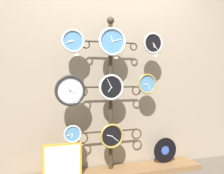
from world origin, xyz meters
name	(u,v)px	position (x,y,z in m)	size (l,w,h in m)	color
shop_wall	(106,55)	(0.00, 0.57, 1.40)	(4.40, 0.04, 2.80)	gray
low_shelf	(112,173)	(0.00, 0.35, 0.03)	(2.20, 0.36, 0.06)	brown
display_stand	(111,121)	(0.00, 0.41, 0.62)	(0.80, 0.44, 1.82)	#382D1E
clock_top_left	(73,41)	(-0.45, 0.33, 1.51)	(0.25, 0.04, 0.25)	#4C84B2
clock_top_center	(112,42)	(-0.01, 0.31, 1.53)	(0.32, 0.04, 0.32)	#4C84B2
clock_top_right	(153,43)	(0.49, 0.30, 1.53)	(0.25, 0.04, 0.25)	black
clock_middle_left	(70,91)	(-0.49, 0.29, 0.99)	(0.33, 0.04, 0.33)	silver
clock_middle_center	(111,87)	(-0.03, 0.31, 1.01)	(0.29, 0.04, 0.29)	black
clock_middle_right	(147,84)	(0.43, 0.32, 1.05)	(0.24, 0.04, 0.24)	#4C84B2
clock_bottom_left	(73,134)	(-0.47, 0.32, 0.52)	(0.19, 0.04, 0.19)	#4C84B2
clock_bottom_center	(112,136)	(-0.02, 0.32, 0.46)	(0.28, 0.04, 0.28)	black
vinyl_record	(165,150)	(0.71, 0.38, 0.22)	(0.31, 0.01, 0.31)	black
picture_frame	(62,161)	(-0.58, 0.31, 0.24)	(0.41, 0.02, 0.37)	gold
price_tag_upper	(76,54)	(-0.42, 0.33, 1.37)	(0.04, 0.00, 0.03)	white
price_tag_mid	(116,57)	(0.03, 0.31, 1.35)	(0.04, 0.00, 0.03)	white
price_tag_lower	(156,55)	(0.52, 0.30, 1.39)	(0.04, 0.00, 0.03)	white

